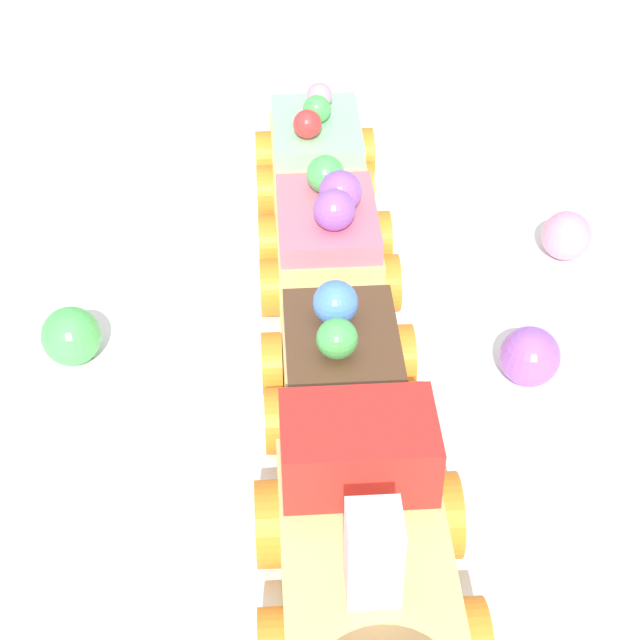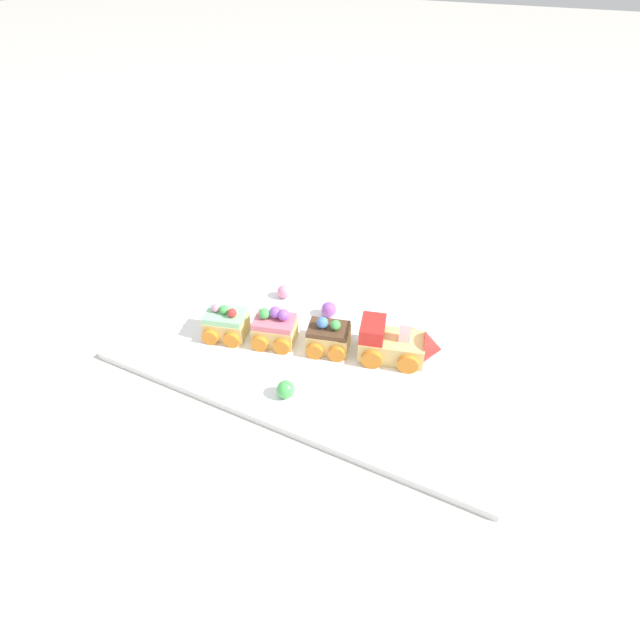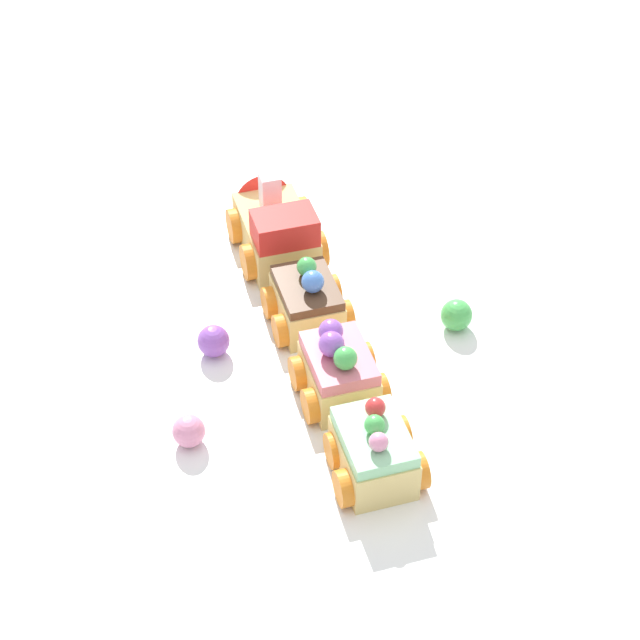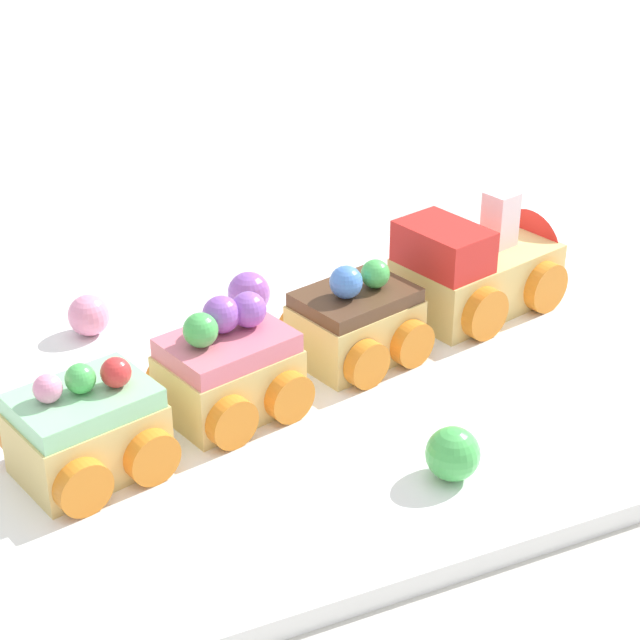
{
  "view_description": "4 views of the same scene",
  "coord_description": "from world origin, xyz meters",
  "px_view_note": "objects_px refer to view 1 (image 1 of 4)",
  "views": [
    {
      "loc": [
        0.33,
        0.08,
        0.33
      ],
      "look_at": [
        -0.01,
        0.0,
        0.04
      ],
      "focal_mm": 60.0,
      "sensor_mm": 36.0,
      "label": 1
    },
    {
      "loc": [
        0.27,
        -0.54,
        0.55
      ],
      "look_at": [
        -0.01,
        0.02,
        0.06
      ],
      "focal_mm": 28.0,
      "sensor_mm": 36.0,
      "label": 2
    },
    {
      "loc": [
        -0.67,
        0.02,
        0.62
      ],
      "look_at": [
        -0.04,
        0.01,
        0.06
      ],
      "focal_mm": 60.0,
      "sensor_mm": 36.0,
      "label": 3
    },
    {
      "loc": [
        -0.23,
        -0.47,
        0.33
      ],
      "look_at": [
        -0.03,
        -0.02,
        0.06
      ],
      "focal_mm": 60.0,
      "sensor_mm": 36.0,
      "label": 4
    }
  ],
  "objects_px": {
    "cake_car_chocolate": "(341,373)",
    "cake_car_strawberry": "(327,244)",
    "cake_car_mint": "(316,158)",
    "gumball_green": "(73,333)",
    "cake_train_locomotive": "(368,586)",
    "gumball_pink": "(567,236)",
    "gumball_purple": "(530,356)"
  },
  "relations": [
    {
      "from": "gumball_green",
      "to": "cake_car_mint",
      "type": "bearing_deg",
      "value": 153.2
    },
    {
      "from": "gumball_purple",
      "to": "gumball_green",
      "type": "xyz_separation_m",
      "value": [
        0.03,
        -0.2,
        0.0
      ]
    },
    {
      "from": "gumball_pink",
      "to": "gumball_green",
      "type": "height_order",
      "value": "gumball_green"
    },
    {
      "from": "cake_car_chocolate",
      "to": "cake_car_strawberry",
      "type": "relative_size",
      "value": 1.0
    },
    {
      "from": "cake_car_chocolate",
      "to": "gumball_pink",
      "type": "bearing_deg",
      "value": 130.67
    },
    {
      "from": "gumball_green",
      "to": "cake_train_locomotive",
      "type": "bearing_deg",
      "value": 52.79
    },
    {
      "from": "cake_car_mint",
      "to": "gumball_purple",
      "type": "xyz_separation_m",
      "value": [
        0.13,
        0.12,
        -0.01
      ]
    },
    {
      "from": "cake_car_mint",
      "to": "gumball_pink",
      "type": "xyz_separation_m",
      "value": [
        0.03,
        0.14,
        -0.01
      ]
    },
    {
      "from": "cake_car_chocolate",
      "to": "cake_car_mint",
      "type": "bearing_deg",
      "value": 179.97
    },
    {
      "from": "cake_car_mint",
      "to": "gumball_green",
      "type": "distance_m",
      "value": 0.18
    },
    {
      "from": "cake_car_strawberry",
      "to": "cake_car_mint",
      "type": "relative_size",
      "value": 1.0
    },
    {
      "from": "cake_car_mint",
      "to": "gumball_green",
      "type": "height_order",
      "value": "cake_car_mint"
    },
    {
      "from": "cake_car_mint",
      "to": "cake_train_locomotive",
      "type": "bearing_deg",
      "value": 0.01
    },
    {
      "from": "gumball_pink",
      "to": "cake_train_locomotive",
      "type": "bearing_deg",
      "value": -14.23
    },
    {
      "from": "cake_car_strawberry",
      "to": "gumball_purple",
      "type": "height_order",
      "value": "cake_car_strawberry"
    },
    {
      "from": "cake_train_locomotive",
      "to": "gumball_green",
      "type": "height_order",
      "value": "cake_train_locomotive"
    },
    {
      "from": "cake_car_strawberry",
      "to": "gumball_green",
      "type": "bearing_deg",
      "value": -68.67
    },
    {
      "from": "cake_car_chocolate",
      "to": "gumball_green",
      "type": "distance_m",
      "value": 0.13
    },
    {
      "from": "gumball_green",
      "to": "gumball_pink",
      "type": "bearing_deg",
      "value": 119.91
    },
    {
      "from": "gumball_pink",
      "to": "gumball_purple",
      "type": "height_order",
      "value": "gumball_purple"
    },
    {
      "from": "cake_train_locomotive",
      "to": "cake_car_mint",
      "type": "bearing_deg",
      "value": -179.99
    },
    {
      "from": "cake_car_strawberry",
      "to": "cake_car_mint",
      "type": "distance_m",
      "value": 0.08
    },
    {
      "from": "cake_train_locomotive",
      "to": "gumball_green",
      "type": "distance_m",
      "value": 0.19
    },
    {
      "from": "gumball_purple",
      "to": "gumball_green",
      "type": "distance_m",
      "value": 0.2
    },
    {
      "from": "cake_car_mint",
      "to": "cake_car_chocolate",
      "type": "bearing_deg",
      "value": -0.03
    },
    {
      "from": "cake_train_locomotive",
      "to": "gumball_pink",
      "type": "height_order",
      "value": "cake_train_locomotive"
    },
    {
      "from": "cake_car_chocolate",
      "to": "cake_car_strawberry",
      "type": "distance_m",
      "value": 0.09
    },
    {
      "from": "cake_car_chocolate",
      "to": "gumball_green",
      "type": "relative_size",
      "value": 2.99
    },
    {
      "from": "cake_train_locomotive",
      "to": "cake_car_strawberry",
      "type": "bearing_deg",
      "value": 179.95
    },
    {
      "from": "cake_car_chocolate",
      "to": "gumball_green",
      "type": "height_order",
      "value": "cake_car_chocolate"
    },
    {
      "from": "cake_car_chocolate",
      "to": "cake_car_strawberry",
      "type": "bearing_deg",
      "value": 179.8
    },
    {
      "from": "cake_car_strawberry",
      "to": "gumball_green",
      "type": "distance_m",
      "value": 0.13
    }
  ]
}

